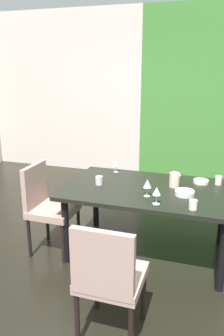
% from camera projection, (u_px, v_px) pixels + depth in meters
% --- Properties ---
extents(ground_plane, '(6.01, 5.89, 0.02)m').
position_uv_depth(ground_plane, '(74.00, 255.00, 3.43)').
color(ground_plane, black).
extents(back_panel_interior, '(3.03, 0.10, 2.86)m').
position_uv_depth(back_panel_interior, '(62.00, 93.00, 6.08)').
color(back_panel_interior, silver).
rests_on(back_panel_interior, ground_plane).
extents(dining_table, '(1.66, 1.04, 0.72)m').
position_uv_depth(dining_table, '(149.00, 195.00, 3.28)').
color(dining_table, black).
rests_on(dining_table, ground_plane).
extents(chair_left_near, '(0.45, 0.44, 0.93)m').
position_uv_depth(chair_left_near, '(46.00, 203.00, 3.37)').
color(chair_left_near, tan).
rests_on(chair_left_near, ground_plane).
extents(chair_head_near, '(0.44, 0.44, 0.92)m').
position_uv_depth(chair_head_near, '(109.00, 276.00, 2.20)').
color(chair_head_near, tan).
rests_on(chair_head_near, ground_plane).
extents(wine_glass_north, '(0.07, 0.07, 0.16)m').
position_uv_depth(wine_glass_north, '(157.00, 192.00, 2.84)').
color(wine_glass_north, silver).
rests_on(wine_glass_north, dining_table).
extents(wine_glass_left, '(0.06, 0.06, 0.15)m').
position_uv_depth(wine_glass_left, '(116.00, 163.00, 3.73)').
color(wine_glass_left, silver).
rests_on(wine_glass_left, dining_table).
extents(wine_glass_corner, '(0.08, 0.08, 0.16)m').
position_uv_depth(wine_glass_corner, '(147.00, 184.00, 3.02)').
color(wine_glass_corner, silver).
rests_on(wine_glass_corner, dining_table).
extents(serving_bowl_near_window, '(0.18, 0.18, 0.04)m').
position_uv_depth(serving_bowl_near_window, '(185.00, 193.00, 3.07)').
color(serving_bowl_near_window, silver).
rests_on(serving_bowl_near_window, dining_table).
extents(serving_bowl_rear, '(0.15, 0.15, 0.04)m').
position_uv_depth(serving_bowl_rear, '(201.00, 181.00, 3.39)').
color(serving_bowl_rear, beige).
rests_on(serving_bowl_rear, dining_table).
extents(cup_right, '(0.07, 0.07, 0.09)m').
position_uv_depth(cup_right, '(99.00, 180.00, 3.35)').
color(cup_right, silver).
rests_on(cup_right, dining_table).
extents(cup_east, '(0.07, 0.07, 0.08)m').
position_uv_depth(cup_east, '(193.00, 205.00, 2.76)').
color(cup_east, white).
rests_on(cup_east, dining_table).
extents(cup_front, '(0.07, 0.07, 0.09)m').
position_uv_depth(cup_front, '(218.00, 180.00, 3.34)').
color(cup_front, silver).
rests_on(cup_front, dining_table).
extents(pitcher_west, '(0.11, 0.10, 0.15)m').
position_uv_depth(pitcher_west, '(175.00, 180.00, 3.27)').
color(pitcher_west, beige).
rests_on(pitcher_west, dining_table).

